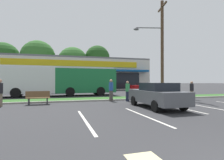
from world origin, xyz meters
TOP-DOWN VIEW (x-y plane):
  - grass_median at (0.00, 14.00)m, footprint 56.00×2.20m
  - curb_lip at (0.00, 12.78)m, footprint 56.00×0.24m
  - parking_stripe_0 at (-2.50, 5.83)m, footprint 0.12×4.80m
  - parking_stripe_1 at (0.34, 5.97)m, footprint 0.12×4.80m
  - parking_stripe_2 at (3.62, 7.85)m, footprint 0.12×4.80m
  - parking_stripe_3 at (5.50, 6.49)m, footprint 0.12×4.80m
  - storefront_building at (-0.71, 36.85)m, footprint 28.91×15.04m
  - tree_left at (-16.26, 46.75)m, footprint 7.78×7.78m
  - tree_mid_left at (-8.27, 44.51)m, footprint 8.04×8.04m
  - tree_mid at (-0.26, 42.35)m, footprint 7.21×7.21m
  - tree_mid_right at (5.77, 42.21)m, footprint 6.13×6.13m
  - utility_pole at (6.14, 13.87)m, footprint 3.16×2.36m
  - city_bus at (-3.33, 19.11)m, footprint 12.39×2.93m
  - bus_stop_bench at (-4.96, 11.94)m, footprint 1.60×0.45m
  - car_0 at (9.64, 24.01)m, footprint 4.54×1.88m
  - car_2 at (-4.41, 24.10)m, footprint 4.75×1.97m
  - car_3 at (2.25, 8.08)m, footprint 1.97×4.56m
  - pedestrian_near_bench at (-7.22, 11.49)m, footprint 0.36×0.36m
  - pedestrian_by_pole at (1.87, 12.00)m, footprint 0.34×0.34m
  - pedestrian_mid at (7.73, 11.42)m, footprint 0.33×0.33m
  - pedestrian_far at (0.59, 12.46)m, footprint 0.36×0.36m

SIDE VIEW (x-z plane):
  - parking_stripe_0 at x=-2.50m, z-range 0.00..0.01m
  - parking_stripe_1 at x=0.34m, z-range 0.00..0.01m
  - parking_stripe_2 at x=3.62m, z-range 0.00..0.01m
  - parking_stripe_3 at x=5.50m, z-range 0.00..0.01m
  - grass_median at x=0.00m, z-range 0.00..0.12m
  - curb_lip at x=0.00m, z-range 0.00..0.12m
  - bus_stop_bench at x=-4.96m, z-range 0.03..0.98m
  - car_0 at x=9.64m, z-range 0.04..1.45m
  - car_3 at x=2.25m, z-range 0.02..1.58m
  - car_2 at x=-4.41m, z-range 0.02..1.62m
  - pedestrian_mid at x=7.73m, z-range 0.00..1.65m
  - pedestrian_by_pole at x=1.87m, z-range 0.00..1.67m
  - pedestrian_near_bench at x=-7.22m, z-range 0.00..1.77m
  - pedestrian_far at x=0.59m, z-range 0.00..1.81m
  - city_bus at x=-3.33m, z-range 0.14..3.39m
  - storefront_building at x=-0.71m, z-range 0.00..6.10m
  - utility_pole at x=6.14m, z-range 0.34..9.96m
  - tree_mid at x=-0.26m, z-range 1.30..11.14m
  - tree_left at x=-16.26m, z-range 1.56..12.49m
  - tree_mid_left at x=-8.27m, z-range 1.66..13.04m
  - tree_mid_right at x=5.77m, z-range 2.18..12.71m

